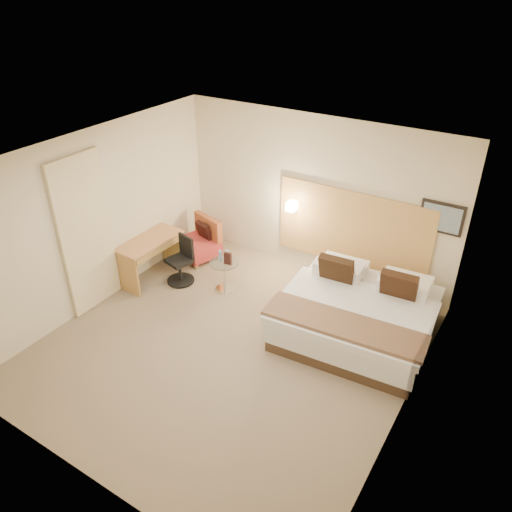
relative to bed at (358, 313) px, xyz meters
The scene contains 20 objects.
floor 1.87m from the bed, 138.18° to the right, with size 4.80×5.00×0.02m, color #7C6A53.
ceiling 3.01m from the bed, 138.18° to the right, with size 4.80×5.00×0.02m, color silver.
wall_back 2.14m from the bed, 136.98° to the left, with size 4.80×0.02×2.70m, color beige.
wall_front 4.11m from the bed, 110.17° to the right, with size 4.80×0.02×2.70m, color beige.
wall_left 4.11m from the bed, 162.01° to the right, with size 0.02×5.00×2.70m, color beige.
wall_right 1.90m from the bed, 49.84° to the right, with size 0.02×5.00×2.70m, color beige.
headboard_panel 1.54m from the bed, 118.47° to the left, with size 2.60×0.04×1.30m, color tan.
art_frame 1.83m from the bed, 62.67° to the left, with size 0.62×0.03×0.47m, color black.
art_canvas 1.82m from the bed, 62.29° to the left, with size 0.54×0.01×0.39m, color gray.
lamp_arm 2.25m from the bed, 145.34° to the left, with size 0.02×0.02×0.12m, color white.
lamp_shade 2.22m from the bed, 146.71° to the left, with size 0.15×0.15×0.15m, color #FFEDC6.
curtain 4.11m from the bed, 158.39° to the right, with size 0.06×0.90×2.42m, color beige.
bottle_a 2.35m from the bed, behind, with size 0.06×0.06×0.19m, color #81A5C7.
bottle_b 2.26m from the bed, behind, with size 0.06×0.06×0.19m, color #89B3D3.
menu_folder 2.19m from the bed, behind, with size 0.12×0.05×0.20m, color black.
bed is the anchor object (origin of this frame).
lounge_chair 3.29m from the bed, behind, with size 0.85×0.79×0.74m.
side_table 2.25m from the bed, behind, with size 0.49×0.49×0.52m.
desk 3.53m from the bed, behind, with size 0.57×1.19×0.73m.
desk_chair 3.02m from the bed, behind, with size 0.56×0.56×0.81m.
Camera 1 is at (3.17, -4.40, 4.66)m, focal length 35.00 mm.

